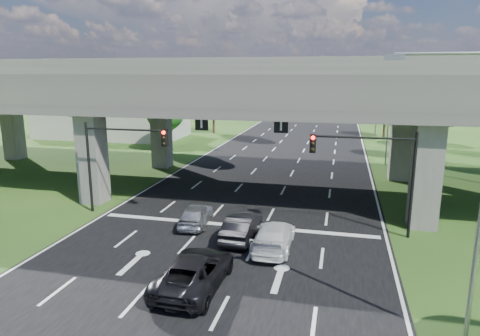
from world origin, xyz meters
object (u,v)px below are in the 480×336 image
at_px(streetlight_near, 472,180).
at_px(streetlight_beyond, 374,97).
at_px(streetlight_far, 385,106).
at_px(car_silver, 196,215).
at_px(car_dark, 242,227).
at_px(signal_left, 118,151).
at_px(car_trailing, 194,271).
at_px(car_white, 274,236).
at_px(signal_right, 373,163).

distance_m(streetlight_near, streetlight_beyond, 46.00).
height_order(streetlight_far, streetlight_beyond, same).
distance_m(car_silver, car_dark, 3.54).
distance_m(streetlight_near, streetlight_far, 30.00).
bearing_deg(signal_left, car_trailing, -45.91).
height_order(signal_left, car_white, signal_left).
distance_m(signal_left, car_trailing, 12.00).
height_order(streetlight_near, streetlight_far, same).
xyz_separation_m(streetlight_near, car_trailing, (-9.92, 1.68, -5.08)).
relative_size(car_silver, car_trailing, 0.74).
bearing_deg(streetlight_far, streetlight_near, -90.00).
xyz_separation_m(car_dark, car_trailing, (-0.74, -5.81, 0.03)).
relative_size(signal_left, car_silver, 1.53).
bearing_deg(streetlight_near, streetlight_beyond, 90.00).
distance_m(streetlight_near, car_white, 11.05).
xyz_separation_m(signal_left, car_dark, (8.74, -2.45, -3.45)).
height_order(signal_left, streetlight_beyond, streetlight_beyond).
bearing_deg(streetlight_beyond, car_trailing, -102.62).
bearing_deg(streetlight_far, car_white, -107.21).
distance_m(streetlight_far, car_trailing, 30.43).
xyz_separation_m(streetlight_far, car_dark, (-9.18, -22.51, -5.11)).
height_order(streetlight_beyond, car_trailing, streetlight_beyond).
height_order(streetlight_far, car_white, streetlight_far).
bearing_deg(car_silver, streetlight_near, 138.40).
xyz_separation_m(streetlight_far, streetlight_beyond, (0.00, 16.00, 0.00)).
relative_size(signal_left, car_dark, 1.40).
relative_size(signal_right, signal_left, 1.00).
bearing_deg(signal_left, car_dark, -15.67).
bearing_deg(signal_left, car_white, -17.51).
bearing_deg(signal_right, car_trailing, -132.79).
relative_size(signal_left, car_trailing, 1.13).
xyz_separation_m(signal_right, streetlight_near, (2.27, -9.94, 1.66)).
xyz_separation_m(signal_right, car_dark, (-6.91, -2.45, -3.45)).
relative_size(signal_left, streetlight_far, 0.60).
xyz_separation_m(car_silver, car_trailing, (2.47, -7.32, 0.07)).
xyz_separation_m(car_dark, car_white, (1.92, -0.91, -0.01)).
relative_size(signal_right, car_dark, 1.40).
bearing_deg(signal_left, streetlight_beyond, 63.57).
distance_m(car_dark, car_trailing, 5.85).
height_order(signal_right, streetlight_beyond, streetlight_beyond).
relative_size(streetlight_beyond, car_silver, 2.55).
xyz_separation_m(streetlight_near, streetlight_far, (0.00, 30.00, 0.00)).
bearing_deg(car_white, car_silver, -25.92).
height_order(car_silver, car_trailing, car_trailing).
bearing_deg(signal_left, streetlight_near, -29.02).
height_order(car_silver, car_dark, car_dark).
distance_m(car_white, car_trailing, 5.57).
distance_m(streetlight_far, car_dark, 24.84).
relative_size(streetlight_far, car_dark, 2.34).
distance_m(streetlight_far, car_white, 25.05).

